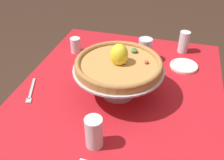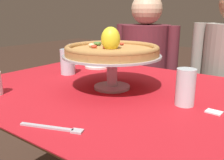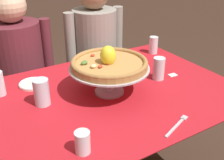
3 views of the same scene
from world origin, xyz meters
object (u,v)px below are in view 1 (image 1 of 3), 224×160
at_px(pizza, 118,63).
at_px(water_glass_front_left, 76,46).
at_px(water_glass_back_left, 184,43).
at_px(side_plate, 184,66).
at_px(pizza_stand, 117,74).
at_px(water_glass_side_right, 94,134).
at_px(water_glass_side_left, 145,51).
at_px(dinner_fork, 31,92).

xyz_separation_m(pizza, water_glass_front_left, (-0.33, -0.34, -0.13)).
height_order(water_glass_back_left, side_plate, water_glass_back_left).
height_order(pizza_stand, water_glass_side_right, pizza_stand).
distance_m(water_glass_back_left, water_glass_side_left, 0.26).
xyz_separation_m(water_glass_back_left, water_glass_side_right, (0.83, -0.29, 0.00)).
bearing_deg(pizza_stand, dinner_fork, -75.88).
bearing_deg(water_glass_side_left, pizza, -12.13).
bearing_deg(side_plate, dinner_fork, -58.77).
height_order(pizza_stand, water_glass_back_left, pizza_stand).
distance_m(side_plate, dinner_fork, 0.83).
distance_m(water_glass_front_left, side_plate, 0.64).
distance_m(water_glass_side_left, dinner_fork, 0.66).
relative_size(water_glass_side_right, dinner_fork, 0.70).
bearing_deg(water_glass_back_left, water_glass_side_right, -19.09).
bearing_deg(water_glass_back_left, water_glass_side_left, -52.39).
relative_size(water_glass_side_left, dinner_fork, 0.72).
xyz_separation_m(pizza, water_glass_back_left, (-0.50, 0.28, -0.11)).
distance_m(water_glass_back_left, water_glass_side_right, 0.88).
bearing_deg(water_glass_front_left, pizza_stand, 46.41).
xyz_separation_m(pizza, dinner_fork, (0.10, -0.41, -0.17)).
relative_size(water_glass_front_left, water_glass_side_left, 0.68).
bearing_deg(pizza_stand, water_glass_front_left, -133.59).
relative_size(water_glass_back_left, water_glass_front_left, 1.42).
bearing_deg(side_plate, water_glass_back_left, -174.41).
xyz_separation_m(water_glass_front_left, water_glass_side_right, (0.65, 0.34, 0.02)).
bearing_deg(dinner_fork, pizza_stand, 104.12).
distance_m(pizza_stand, pizza, 0.06).
relative_size(side_plate, dinner_fork, 0.82).
distance_m(water_glass_front_left, water_glass_side_left, 0.42).
bearing_deg(water_glass_front_left, water_glass_side_left, 92.30).
relative_size(pizza_stand, side_plate, 2.70).
bearing_deg(water_glass_side_right, pizza, 178.99).
xyz_separation_m(pizza_stand, dinner_fork, (0.10, -0.41, -0.11)).
height_order(water_glass_front_left, side_plate, water_glass_front_left).
relative_size(water_glass_back_left, water_glass_side_right, 0.99).
bearing_deg(water_glass_back_left, side_plate, 5.59).
height_order(water_glass_front_left, dinner_fork, water_glass_front_left).
bearing_deg(pizza, water_glass_side_right, -1.01).
bearing_deg(water_glass_front_left, water_glass_side_right, 27.34).
xyz_separation_m(water_glass_front_left, side_plate, (0.00, 0.64, -0.03)).
distance_m(pizza, water_glass_side_right, 0.35).
bearing_deg(water_glass_side_left, dinner_fork, -47.15).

